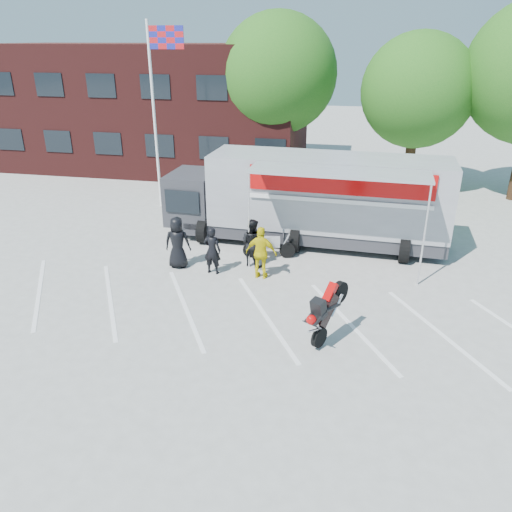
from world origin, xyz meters
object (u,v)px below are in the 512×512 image
(stunt_bike_rider, at_px, (332,338))
(spectator_leather_c, at_px, (252,243))
(tree_left, at_px, (278,74))
(spectator_hivis, at_px, (261,253))
(parked_motorcycle, at_px, (269,257))
(tree_mid, at_px, (418,91))
(spectator_leather_b, at_px, (212,250))
(transporter_truck, at_px, (312,243))
(spectator_leather_a, at_px, (177,243))
(flagpole, at_px, (158,94))

(stunt_bike_rider, xyz_separation_m, spectator_leather_c, (-3.03, 4.11, 0.85))
(tree_left, height_order, spectator_hivis, tree_left)
(parked_motorcycle, bearing_deg, tree_left, -1.53)
(tree_mid, relative_size, spectator_leather_b, 4.71)
(transporter_truck, relative_size, spectator_leather_b, 6.51)
(tree_mid, height_order, spectator_leather_c, tree_mid)
(transporter_truck, distance_m, spectator_leather_c, 3.23)
(spectator_leather_a, height_order, spectator_leather_b, spectator_leather_a)
(spectator_leather_a, bearing_deg, spectator_leather_c, -172.97)
(flagpole, bearing_deg, transporter_truck, -23.88)
(flagpole, height_order, tree_mid, flagpole)
(spectator_hivis, bearing_deg, stunt_bike_rider, 133.45)
(transporter_truck, height_order, spectator_leather_a, spectator_leather_a)
(transporter_truck, distance_m, spectator_leather_a, 5.40)
(spectator_leather_c, bearing_deg, flagpole, -22.51)
(parked_motorcycle, relative_size, spectator_leather_c, 1.14)
(spectator_leather_c, bearing_deg, spectator_leather_a, 38.53)
(parked_motorcycle, bearing_deg, tree_mid, -38.41)
(flagpole, distance_m, stunt_bike_rider, 13.87)
(flagpole, distance_m, tree_left, 7.37)
(tree_mid, relative_size, spectator_leather_a, 4.27)
(spectator_leather_b, bearing_deg, transporter_truck, -127.29)
(spectator_leather_a, relative_size, spectator_leather_c, 1.06)
(parked_motorcycle, relative_size, spectator_leather_b, 1.18)
(stunt_bike_rider, distance_m, spectator_leather_b, 5.37)
(tree_mid, bearing_deg, spectator_leather_b, -121.37)
(parked_motorcycle, height_order, spectator_leather_c, spectator_leather_c)
(parked_motorcycle, xyz_separation_m, spectator_leather_a, (-2.91, -1.42, 0.90))
(tree_mid, relative_size, spectator_leather_c, 4.54)
(stunt_bike_rider, height_order, spectator_leather_b, spectator_leather_b)
(tree_left, distance_m, spectator_leather_b, 13.44)
(spectator_leather_a, relative_size, spectator_hivis, 1.02)
(flagpole, xyz_separation_m, tree_mid, (11.24, 5.00, -0.11))
(flagpole, distance_m, tree_mid, 12.31)
(parked_motorcycle, distance_m, spectator_hivis, 1.90)
(parked_motorcycle, xyz_separation_m, stunt_bike_rider, (2.58, -4.90, 0.00))
(stunt_bike_rider, bearing_deg, spectator_leather_c, 156.18)
(spectator_leather_a, bearing_deg, transporter_truck, -151.00)
(tree_left, relative_size, tree_mid, 1.13)
(tree_mid, height_order, spectator_leather_b, tree_mid)
(flagpole, bearing_deg, spectator_leather_b, -57.50)
(transporter_truck, xyz_separation_m, spectator_hivis, (-1.34, -3.41, 0.88))
(flagpole, height_order, stunt_bike_rider, flagpole)
(flagpole, relative_size, spectator_hivis, 4.53)
(spectator_leather_a, xyz_separation_m, spectator_hivis, (2.96, -0.26, -0.02))
(spectator_leather_b, relative_size, spectator_hivis, 0.92)
(tree_mid, xyz_separation_m, spectator_leather_b, (-7.06, -11.57, -4.13))
(stunt_bike_rider, xyz_separation_m, spectator_leather_a, (-5.50, 3.48, 0.90))
(tree_mid, height_order, parked_motorcycle, tree_mid)
(tree_mid, distance_m, spectator_leather_a, 14.65)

